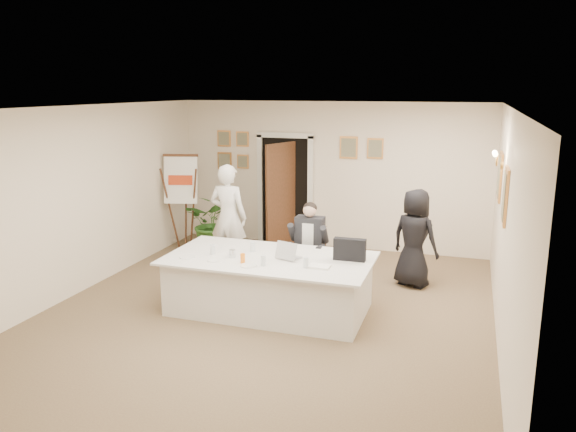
# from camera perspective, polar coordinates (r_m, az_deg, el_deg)

# --- Properties ---
(floor) EXTENTS (7.00, 7.00, 0.00)m
(floor) POSITION_cam_1_polar(r_m,az_deg,el_deg) (7.95, -2.01, -9.66)
(floor) COLOR brown
(floor) RESTS_ON ground
(ceiling) EXTENTS (6.00, 7.00, 0.02)m
(ceiling) POSITION_cam_1_polar(r_m,az_deg,el_deg) (7.34, -2.18, 10.95)
(ceiling) COLOR white
(ceiling) RESTS_ON wall_back
(wall_back) EXTENTS (6.00, 0.10, 2.80)m
(wall_back) POSITION_cam_1_polar(r_m,az_deg,el_deg) (10.82, 4.32, 4.12)
(wall_back) COLOR #F3E6CD
(wall_back) RESTS_ON floor
(wall_front) EXTENTS (6.00, 0.10, 2.80)m
(wall_front) POSITION_cam_1_polar(r_m,az_deg,el_deg) (4.55, -17.66, -9.08)
(wall_front) COLOR #F3E6CD
(wall_front) RESTS_ON floor
(wall_left) EXTENTS (0.10, 7.00, 2.80)m
(wall_left) POSITION_cam_1_polar(r_m,az_deg,el_deg) (8.99, -20.35, 1.53)
(wall_left) COLOR #F3E6CD
(wall_left) RESTS_ON floor
(wall_right) EXTENTS (0.10, 7.00, 2.80)m
(wall_right) POSITION_cam_1_polar(r_m,az_deg,el_deg) (7.10, 21.29, -1.45)
(wall_right) COLOR #F3E6CD
(wall_right) RESTS_ON floor
(doorway) EXTENTS (1.14, 0.86, 2.20)m
(doorway) POSITION_cam_1_polar(r_m,az_deg,el_deg) (10.95, -0.43, 2.37)
(doorway) COLOR black
(doorway) RESTS_ON floor
(pictures_back_wall) EXTENTS (3.40, 0.06, 0.80)m
(pictures_back_wall) POSITION_cam_1_polar(r_m,az_deg,el_deg) (10.95, 0.22, 6.64)
(pictures_back_wall) COLOR #D08D47
(pictures_back_wall) RESTS_ON wall_back
(pictures_right_wall) EXTENTS (0.06, 2.20, 0.80)m
(pictures_right_wall) POSITION_cam_1_polar(r_m,az_deg,el_deg) (8.20, 20.89, 2.94)
(pictures_right_wall) COLOR #D08D47
(pictures_right_wall) RESTS_ON wall_right
(wall_sconce) EXTENTS (0.20, 0.30, 0.24)m
(wall_sconce) POSITION_cam_1_polar(r_m,az_deg,el_deg) (8.15, 20.60, 5.39)
(wall_sconce) COLOR #C18C3D
(wall_sconce) RESTS_ON wall_right
(conference_table) EXTENTS (2.83, 1.50, 0.78)m
(conference_table) POSITION_cam_1_polar(r_m,az_deg,el_deg) (7.86, -1.91, -6.87)
(conference_table) COLOR silver
(conference_table) RESTS_ON floor
(seated_man) EXTENTS (0.62, 0.66, 1.37)m
(seated_man) POSITION_cam_1_polar(r_m,az_deg,el_deg) (8.61, 2.14, -3.02)
(seated_man) COLOR black
(seated_man) RESTS_ON floor
(flip_chart) EXTENTS (0.65, 0.47, 1.80)m
(flip_chart) POSITION_cam_1_polar(r_m,az_deg,el_deg) (10.89, -10.63, 0.96)
(flip_chart) COLOR #382311
(flip_chart) RESTS_ON floor
(standing_man) EXTENTS (0.68, 0.46, 1.81)m
(standing_man) POSITION_cam_1_polar(r_m,az_deg,el_deg) (9.56, -6.09, -0.11)
(standing_man) COLOR white
(standing_man) RESTS_ON floor
(standing_woman) EXTENTS (0.89, 0.76, 1.55)m
(standing_woman) POSITION_cam_1_polar(r_m,az_deg,el_deg) (8.92, 12.74, -2.20)
(standing_woman) COLOR black
(standing_woman) RESTS_ON floor
(potted_palm) EXTENTS (1.01, 0.88, 1.10)m
(potted_palm) POSITION_cam_1_polar(r_m,az_deg,el_deg) (10.72, -7.50, -0.66)
(potted_palm) COLOR #2A5A1E
(potted_palm) RESTS_ON floor
(laptop) EXTENTS (0.40, 0.42, 0.28)m
(laptop) POSITION_cam_1_polar(r_m,az_deg,el_deg) (7.65, 0.06, -3.31)
(laptop) COLOR #B7BABC
(laptop) RESTS_ON conference_table
(laptop_bag) EXTENTS (0.43, 0.13, 0.30)m
(laptop_bag) POSITION_cam_1_polar(r_m,az_deg,el_deg) (7.60, 6.28, -3.40)
(laptop_bag) COLOR black
(laptop_bag) RESTS_ON conference_table
(paper_stack) EXTENTS (0.27, 0.19, 0.03)m
(paper_stack) POSITION_cam_1_polar(r_m,az_deg,el_deg) (7.31, 3.22, -5.14)
(paper_stack) COLOR white
(paper_stack) RESTS_ON conference_table
(plate_left) EXTENTS (0.23, 0.23, 0.01)m
(plate_left) POSITION_cam_1_polar(r_m,az_deg,el_deg) (7.84, -10.19, -4.12)
(plate_left) COLOR white
(plate_left) RESTS_ON conference_table
(plate_mid) EXTENTS (0.21, 0.21, 0.01)m
(plate_mid) POSITION_cam_1_polar(r_m,az_deg,el_deg) (7.64, -7.50, -4.47)
(plate_mid) COLOR white
(plate_mid) RESTS_ON conference_table
(plate_near) EXTENTS (0.25, 0.25, 0.01)m
(plate_near) POSITION_cam_1_polar(r_m,az_deg,el_deg) (7.38, -4.05, -5.04)
(plate_near) COLOR white
(plate_near) RESTS_ON conference_table
(glass_a) EXTENTS (0.08, 0.08, 0.14)m
(glass_a) POSITION_cam_1_polar(r_m,az_deg,el_deg) (7.92, -7.66, -3.38)
(glass_a) COLOR silver
(glass_a) RESTS_ON conference_table
(glass_b) EXTENTS (0.08, 0.08, 0.14)m
(glass_b) POSITION_cam_1_polar(r_m,az_deg,el_deg) (7.36, -2.53, -4.55)
(glass_b) COLOR silver
(glass_b) RESTS_ON conference_table
(glass_c) EXTENTS (0.08, 0.08, 0.14)m
(glass_c) POSITION_cam_1_polar(r_m,az_deg,el_deg) (7.27, 1.83, -4.76)
(glass_c) COLOR silver
(glass_c) RESTS_ON conference_table
(glass_d) EXTENTS (0.08, 0.08, 0.14)m
(glass_d) POSITION_cam_1_polar(r_m,az_deg,el_deg) (7.99, -3.62, -3.13)
(glass_d) COLOR silver
(glass_d) RESTS_ON conference_table
(oj_glass) EXTENTS (0.08, 0.08, 0.13)m
(oj_glass) POSITION_cam_1_polar(r_m,az_deg,el_deg) (7.49, -4.62, -4.31)
(oj_glass) COLOR orange
(oj_glass) RESTS_ON conference_table
(steel_jug) EXTENTS (0.10, 0.10, 0.11)m
(steel_jug) POSITION_cam_1_polar(r_m,az_deg,el_deg) (7.74, -5.68, -3.82)
(steel_jug) COLOR silver
(steel_jug) RESTS_ON conference_table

